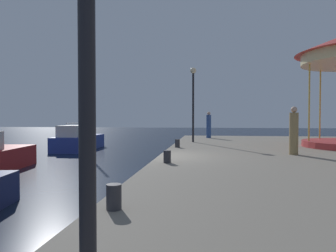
# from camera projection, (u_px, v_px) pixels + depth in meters

# --- Properties ---
(ground_plane) EXTENTS (120.00, 120.00, 0.00)m
(ground_plane) POSITION_uv_depth(u_px,v_px,m) (159.00, 176.00, 11.92)
(ground_plane) COLOR black
(sailboat_blue) EXTENTS (2.11, 5.40, 7.02)m
(sailboat_blue) POSITION_uv_depth(u_px,v_px,m) (78.00, 140.00, 21.82)
(sailboat_blue) COLOR navy
(sailboat_blue) RESTS_ON ground
(lamp_post_mid_promenade) EXTENTS (0.36, 0.36, 4.44)m
(lamp_post_mid_promenade) POSITION_uv_depth(u_px,v_px,m) (193.00, 91.00, 18.53)
(lamp_post_mid_promenade) COLOR black
(lamp_post_mid_promenade) RESTS_ON quay_dock
(bollard_north) EXTENTS (0.24, 0.24, 0.40)m
(bollard_north) POSITION_uv_depth(u_px,v_px,m) (167.00, 157.00, 9.98)
(bollard_north) COLOR #2D2D33
(bollard_north) RESTS_ON quay_dock
(bollard_south) EXTENTS (0.24, 0.24, 0.40)m
(bollard_south) POSITION_uv_depth(u_px,v_px,m) (114.00, 197.00, 4.89)
(bollard_south) COLOR #2D2D33
(bollard_south) RESTS_ON quay_dock
(bollard_center) EXTENTS (0.24, 0.24, 0.40)m
(bollard_center) POSITION_uv_depth(u_px,v_px,m) (177.00, 143.00, 15.23)
(bollard_center) COLOR #2D2D33
(bollard_center) RESTS_ON quay_dock
(person_far_corner) EXTENTS (0.34, 0.34, 1.89)m
(person_far_corner) POSITION_uv_depth(u_px,v_px,m) (294.00, 132.00, 12.22)
(person_far_corner) COLOR #937A4C
(person_far_corner) RESTS_ON quay_dock
(person_near_carousel) EXTENTS (0.34, 0.34, 1.90)m
(person_near_carousel) POSITION_uv_depth(u_px,v_px,m) (209.00, 126.00, 22.48)
(person_near_carousel) COLOR #2D4C8C
(person_near_carousel) RESTS_ON quay_dock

